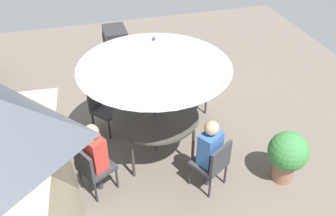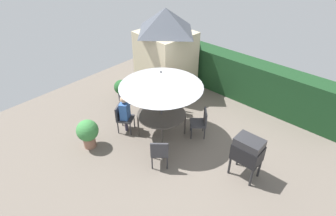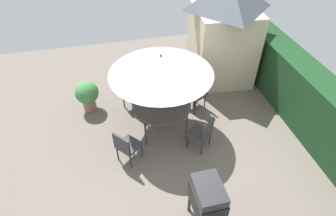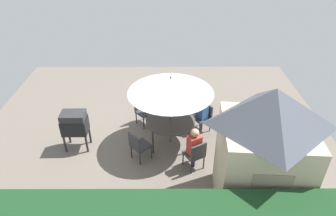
{
  "view_description": "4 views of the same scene",
  "coord_description": "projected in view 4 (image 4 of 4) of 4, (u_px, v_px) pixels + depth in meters",
  "views": [
    {
      "loc": [
        -5.18,
        0.95,
        4.43
      ],
      "look_at": [
        -0.54,
        -0.34,
        0.92
      ],
      "focal_mm": 38.81,
      "sensor_mm": 36.0,
      "label": 1
    },
    {
      "loc": [
        4.2,
        -4.99,
        5.55
      ],
      "look_at": [
        -0.23,
        -0.14,
        1.12
      ],
      "focal_mm": 29.83,
      "sensor_mm": 36.0,
      "label": 2
    },
    {
      "loc": [
        4.63,
        -1.17,
        5.25
      ],
      "look_at": [
        -0.18,
        -0.05,
        0.93
      ],
      "focal_mm": 29.98,
      "sensor_mm": 36.0,
      "label": 3
    },
    {
      "loc": [
        -0.4,
        6.96,
        5.75
      ],
      "look_at": [
        -0.43,
        -0.21,
        1.16
      ],
      "focal_mm": 32.0,
      "sensor_mm": 36.0,
      "label": 4
    }
  ],
  "objects": [
    {
      "name": "patio_umbrella",
      "position": [
        171.0,
        85.0,
        8.03
      ],
      "size": [
        2.37,
        2.37,
        2.21
      ],
      "color": "#4C4C51",
      "rests_on": "ground"
    },
    {
      "name": "potted_plant_by_shed",
      "position": [
        259.0,
        139.0,
        8.41
      ],
      "size": [
        0.54,
        0.54,
        0.79
      ],
      "color": "#4C4C51",
      "rests_on": "ground"
    },
    {
      "name": "chair_toward_hedge",
      "position": [
        143.0,
        109.0,
        9.64
      ],
      "size": [
        0.65,
        0.65,
        0.9
      ],
      "color": "#38383D",
      "rests_on": "ground"
    },
    {
      "name": "ground_plane",
      "position": [
        154.0,
        144.0,
        8.96
      ],
      "size": [
        11.0,
        11.0,
        0.0
      ],
      "primitive_type": "plane",
      "color": "#6B6056"
    },
    {
      "name": "potted_plant_by_grill",
      "position": [
        204.0,
        96.0,
        10.32
      ],
      "size": [
        0.63,
        0.63,
        0.9
      ],
      "color": "#936651",
      "rests_on": "ground"
    },
    {
      "name": "chair_toward_house",
      "position": [
        138.0,
        145.0,
        8.13
      ],
      "size": [
        0.65,
        0.65,
        0.9
      ],
      "color": "#38383D",
      "rests_on": "ground"
    },
    {
      "name": "person_in_red",
      "position": [
        194.0,
        144.0,
        7.75
      ],
      "size": [
        0.41,
        0.38,
        1.26
      ],
      "color": "#CC3D33",
      "rests_on": "ground"
    },
    {
      "name": "person_in_blue",
      "position": [
        202.0,
        109.0,
        9.15
      ],
      "size": [
        0.38,
        0.42,
        1.26
      ],
      "color": "#3866B2",
      "rests_on": "ground"
    },
    {
      "name": "garden_shed",
      "position": [
        263.0,
        151.0,
        6.31
      ],
      "size": [
        2.02,
        1.95,
        3.09
      ],
      "color": "#C6B793",
      "rests_on": "ground"
    },
    {
      "name": "chair_near_shed",
      "position": [
        196.0,
        154.0,
        7.83
      ],
      "size": [
        0.63,
        0.63,
        0.9
      ],
      "color": "#38383D",
      "rests_on": "ground"
    },
    {
      "name": "patio_table",
      "position": [
        171.0,
        122.0,
        8.68
      ],
      "size": [
        1.44,
        1.44,
        0.79
      ],
      "color": "#47423D",
      "rests_on": "ground"
    },
    {
      "name": "bbq_grill",
      "position": [
        74.0,
        124.0,
        8.41
      ],
      "size": [
        0.71,
        0.51,
        1.2
      ],
      "color": "black",
      "rests_on": "ground"
    },
    {
      "name": "chair_far_side",
      "position": [
        204.0,
        115.0,
        9.33
      ],
      "size": [
        0.64,
        0.63,
        0.9
      ],
      "color": "#38383D",
      "rests_on": "ground"
    }
  ]
}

